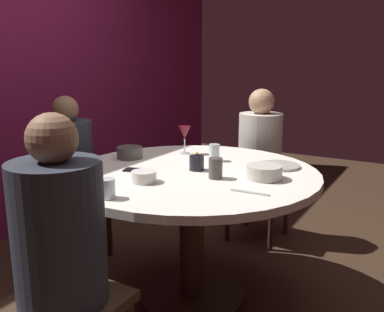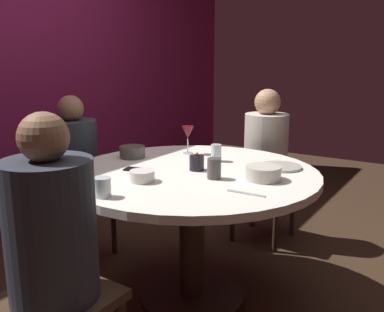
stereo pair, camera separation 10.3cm
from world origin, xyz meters
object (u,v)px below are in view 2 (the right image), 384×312
at_px(wine_glass, 188,134).
at_px(cell_phone, 137,169).
at_px(seated_diner_left, 51,235).
at_px(bowl_salad_center, 132,152).
at_px(dining_table, 192,197).
at_px(candle_holder, 197,163).
at_px(seated_diner_right, 266,148).
at_px(cup_near_candle, 214,168).
at_px(cup_by_right_diner, 103,187).
at_px(dinner_plate, 280,167).
at_px(cup_by_left_diner, 217,153).
at_px(seated_diner_back, 74,160).
at_px(bowl_serving_large, 263,173).
at_px(bowl_small_white, 142,176).

xyz_separation_m(wine_glass, cell_phone, (-0.49, -0.00, -0.12)).
height_order(seated_diner_left, bowl_salad_center, seated_diner_left).
relative_size(dining_table, cell_phone, 9.72).
bearing_deg(candle_holder, seated_diner_right, 1.05).
relative_size(candle_holder, cup_near_candle, 0.97).
bearing_deg(cup_by_right_diner, cup_near_candle, -26.42).
bearing_deg(cell_phone, cup_by_right_diner, -174.85).
distance_m(dining_table, seated_diner_left, 0.93).
xyz_separation_m(dining_table, cup_near_candle, (-0.07, -0.18, 0.20)).
height_order(dinner_plate, cup_near_candle, cup_near_candle).
xyz_separation_m(bowl_salad_center, cup_near_candle, (-0.13, -0.65, 0.02)).
bearing_deg(cup_by_left_diner, seated_diner_back, 105.31).
distance_m(wine_glass, bowl_salad_center, 0.37).
bearing_deg(bowl_salad_center, cup_by_right_diner, -148.43).
relative_size(seated_diner_right, bowl_serving_large, 6.40).
distance_m(seated_diner_right, cup_by_right_diner, 1.57).
bearing_deg(dinner_plate, cup_by_right_diner, 153.30).
distance_m(bowl_salad_center, cup_by_left_diner, 0.52).
height_order(dinner_plate, bowl_serving_large, bowl_serving_large).
height_order(candle_holder, bowl_small_white, candle_holder).
bearing_deg(cell_phone, bowl_serving_large, -89.37).
bearing_deg(cup_by_left_diner, seated_diner_right, 0.18).
xyz_separation_m(seated_diner_right, cell_phone, (-1.14, 0.25, 0.06)).
bearing_deg(cup_by_right_diner, candle_holder, -8.83).
distance_m(dining_table, cell_phone, 0.33).
bearing_deg(bowl_salad_center, dinner_plate, -73.18).
bearing_deg(cup_near_candle, bowl_salad_center, 78.88).
bearing_deg(dining_table, bowl_serving_large, -83.60).
xyz_separation_m(dinner_plate, bowl_small_white, (-0.62, 0.46, 0.02)).
height_order(wine_glass, dinner_plate, wine_glass).
bearing_deg(bowl_small_white, seated_diner_back, 70.01).
distance_m(dining_table, wine_glass, 0.50).
bearing_deg(seated_diner_right, bowl_salad_center, -27.10).
height_order(dinner_plate, bowl_small_white, bowl_small_white).
bearing_deg(cup_near_candle, bowl_small_white, 131.55).
xyz_separation_m(cell_phone, bowl_salad_center, (0.22, 0.22, 0.03)).
xyz_separation_m(dinner_plate, cup_by_right_diner, (-0.90, 0.45, 0.04)).
relative_size(wine_glass, bowl_serving_large, 0.99).
bearing_deg(cup_by_left_diner, bowl_salad_center, 112.92).
xyz_separation_m(candle_holder, cup_by_left_diner, (0.24, 0.02, 0.01)).
height_order(dining_table, bowl_serving_large, bowl_serving_large).
bearing_deg(seated_diner_left, cup_near_candle, -11.85).
height_order(bowl_salad_center, bowl_small_white, bowl_salad_center).
xyz_separation_m(seated_diner_left, cell_phone, (0.77, 0.25, 0.04)).
bearing_deg(dinner_plate, candle_holder, 129.31).
height_order(dining_table, cup_by_left_diner, cup_by_left_diner).
bearing_deg(seated_diner_left, bowl_salad_center, 25.65).
distance_m(seated_diner_right, candle_holder, 0.96).
bearing_deg(bowl_salad_center, bowl_serving_large, -90.83).
xyz_separation_m(wine_glass, dinner_plate, (-0.02, -0.63, -0.12)).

